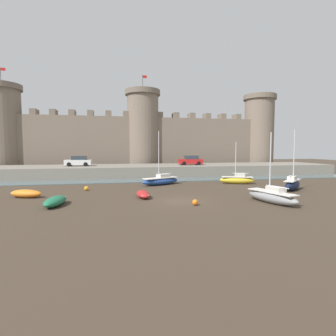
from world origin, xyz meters
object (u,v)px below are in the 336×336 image
(rowboat_foreground_right, at_px, (55,201))
(mooring_buoy_mid_mud, at_px, (86,188))
(mooring_buoy_near_shore, at_px, (195,202))
(car_quay_centre_west, at_px, (191,160))
(sailboat_foreground_centre, at_px, (237,179))
(sailboat_foreground_left, at_px, (272,196))
(rowboat_midflat_right, at_px, (143,194))
(car_quay_west, at_px, (79,161))
(sailboat_midflat_centre, at_px, (292,184))
(rowboat_near_channel_right, at_px, (26,193))
(sailboat_near_channel_left, at_px, (161,180))

(rowboat_foreground_right, bearing_deg, mooring_buoy_mid_mud, 77.99)
(mooring_buoy_near_shore, relative_size, car_quay_centre_west, 0.11)
(sailboat_foreground_centre, bearing_deg, sailboat_foreground_left, -102.47)
(sailboat_foreground_left, height_order, rowboat_midflat_right, sailboat_foreground_left)
(sailboat_foreground_left, relative_size, car_quay_west, 1.41)
(rowboat_midflat_right, relative_size, car_quay_west, 0.73)
(sailboat_midflat_centre, xyz_separation_m, mooring_buoy_mid_mud, (-22.01, 4.10, -0.44))
(rowboat_foreground_right, bearing_deg, rowboat_near_channel_right, 129.12)
(rowboat_midflat_right, bearing_deg, rowboat_foreground_right, -163.09)
(car_quay_centre_west, relative_size, car_quay_west, 1.00)
(sailboat_midflat_centre, height_order, mooring_buoy_mid_mud, sailboat_midflat_centre)
(sailboat_midflat_centre, bearing_deg, sailboat_foreground_centre, 120.19)
(sailboat_foreground_left, xyz_separation_m, rowboat_near_channel_right, (-20.93, 6.61, -0.19))
(sailboat_foreground_left, relative_size, car_quay_centre_west, 1.41)
(sailboat_midflat_centre, relative_size, car_quay_centre_west, 1.58)
(mooring_buoy_mid_mud, bearing_deg, rowboat_near_channel_right, -147.90)
(sailboat_foreground_left, bearing_deg, car_quay_west, 127.15)
(mooring_buoy_near_shore, bearing_deg, sailboat_near_channel_left, 93.35)
(sailboat_midflat_centre, xyz_separation_m, mooring_buoy_near_shore, (-12.64, -5.26, -0.44))
(car_quay_west, bearing_deg, car_quay_centre_west, -2.20)
(rowboat_near_channel_right, distance_m, mooring_buoy_near_shore, 15.68)
(sailboat_midflat_centre, bearing_deg, rowboat_near_channel_right, 178.00)
(rowboat_foreground_right, height_order, mooring_buoy_mid_mud, rowboat_foreground_right)
(mooring_buoy_near_shore, distance_m, car_quay_centre_west, 24.49)
(rowboat_midflat_right, distance_m, mooring_buoy_near_shore, 5.60)
(mooring_buoy_mid_mud, height_order, mooring_buoy_near_shore, mooring_buoy_near_shore)
(rowboat_foreground_right, bearing_deg, car_quay_centre_west, 51.23)
(sailboat_foreground_left, distance_m, sailboat_midflat_centre, 8.34)
(rowboat_near_channel_right, bearing_deg, sailboat_foreground_left, -17.53)
(rowboat_midflat_right, distance_m, car_quay_centre_west, 22.01)
(rowboat_near_channel_right, xyz_separation_m, car_quay_west, (2.25, 18.04, 2.12))
(rowboat_foreground_right, xyz_separation_m, sailboat_foreground_left, (17.47, -2.36, 0.20))
(mooring_buoy_near_shore, bearing_deg, car_quay_centre_west, 74.80)
(rowboat_near_channel_right, relative_size, car_quay_west, 0.79)
(rowboat_foreground_right, bearing_deg, rowboat_midflat_right, 16.91)
(sailboat_midflat_centre, distance_m, mooring_buoy_near_shore, 13.70)
(rowboat_foreground_right, height_order, sailboat_foreground_left, sailboat_foreground_left)
(rowboat_near_channel_right, height_order, rowboat_midflat_right, rowboat_near_channel_right)
(car_quay_centre_west, bearing_deg, car_quay_west, 177.80)
(rowboat_foreground_right, distance_m, sailboat_foreground_centre, 22.14)
(rowboat_near_channel_right, distance_m, mooring_buoy_mid_mud, 5.94)
(rowboat_near_channel_right, height_order, car_quay_centre_west, car_quay_centre_west)
(sailboat_foreground_left, height_order, sailboat_midflat_centre, sailboat_midflat_centre)
(mooring_buoy_mid_mud, bearing_deg, sailboat_near_channel_left, 18.78)
(rowboat_midflat_right, relative_size, mooring_buoy_near_shore, 6.37)
(sailboat_foreground_centre, xyz_separation_m, car_quay_west, (-21.27, 12.93, 1.95))
(sailboat_near_channel_left, bearing_deg, mooring_buoy_mid_mud, -161.22)
(rowboat_midflat_right, distance_m, sailboat_midflat_centre, 16.45)
(mooring_buoy_mid_mud, distance_m, car_quay_centre_west, 21.32)
(sailboat_near_channel_left, bearing_deg, rowboat_near_channel_right, -155.97)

